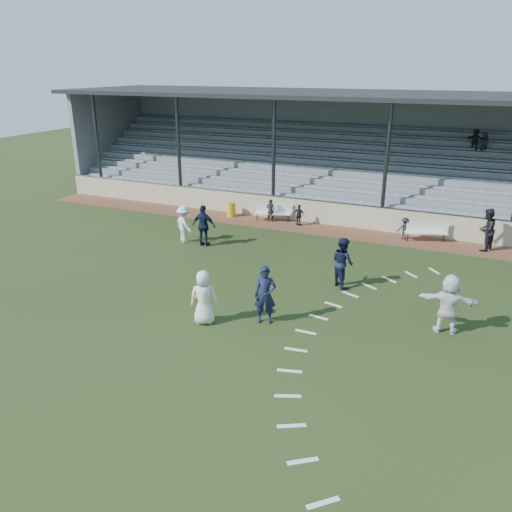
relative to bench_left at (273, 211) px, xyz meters
The scene contains 19 objects.
ground 11.30m from the bench_left, 76.18° to the right, with size 90.00×90.00×0.00m, color #233314.
cinder_track 2.79m from the bench_left, ahead, with size 34.00×2.00×0.02m, color brown.
retaining_wall 2.76m from the bench_left, 12.46° to the left, with size 34.00×0.18×1.20m, color #B4AC8B.
bench_left is the anchor object (origin of this frame).
bench_right 8.04m from the bench_left, ahead, with size 2.02×1.08×0.95m.
trash_bin 2.51m from the bench_left, behind, with size 0.51×0.51×0.81m, color gold.
football 10.37m from the bench_left, 83.49° to the right, with size 0.23×0.23×0.23m, color #C7480B.
player_white_lead 11.92m from the bench_left, 79.05° to the right, with size 0.90×0.58×1.84m, color white.
player_navy_lead 11.62m from the bench_left, 69.39° to the right, with size 0.72×0.47×1.98m, color black.
player_navy_mid 8.95m from the bench_left, 50.93° to the right, with size 0.95×0.74×1.96m, color black.
player_white_wing 5.63m from the bench_left, 117.86° to the right, with size 1.15×0.66×1.77m, color white.
player_navy_wing 5.28m from the bench_left, 106.33° to the right, with size 1.15×0.48×1.97m, color black.
player_white_back 13.24m from the bench_left, 43.46° to the right, with size 1.83×0.58×1.97m, color white.
official 10.64m from the bench_left, ahead, with size 0.96×0.75×1.98m, color black.
sub_left_near 0.26m from the bench_left, 108.35° to the right, with size 0.46×0.30×1.25m, color black.
sub_left_far 1.60m from the bench_left, ahead, with size 0.67×0.28×1.14m, color black.
sub_right 7.03m from the bench_left, ahead, with size 0.70×0.40×1.08m, color black.
grandstand 6.17m from the bench_left, 63.05° to the left, with size 34.60×9.00×6.61m.
penalty_arc 12.91m from the bench_left, 58.11° to the right, with size 3.89×14.63×0.01m.
Camera 1 is at (7.07, -13.49, 7.98)m, focal length 35.00 mm.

